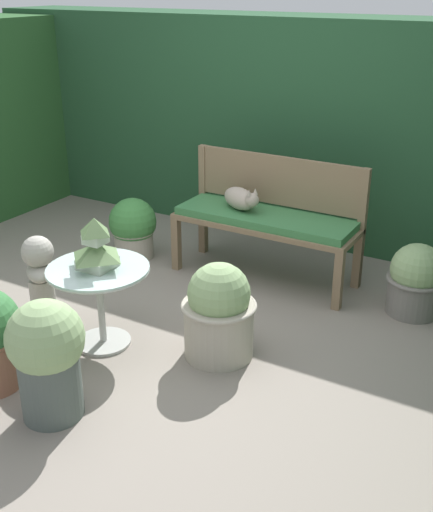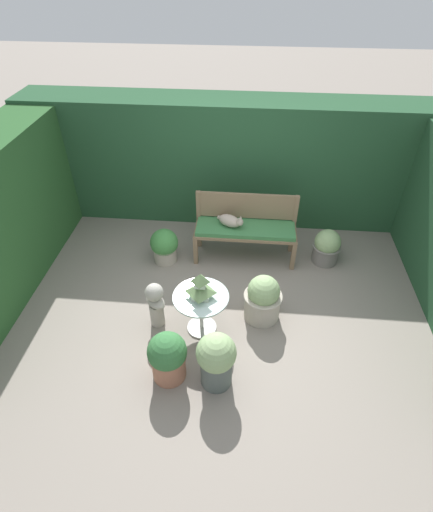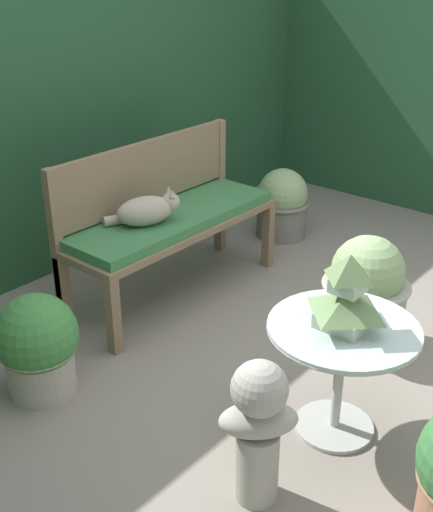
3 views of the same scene
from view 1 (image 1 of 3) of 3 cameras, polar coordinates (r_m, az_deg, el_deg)
The scene contains 12 objects.
ground at distance 4.32m, azimuth -5.03°, elevation -6.65°, with size 30.00×30.00×0.00m, color gray.
foliage_hedge_back at distance 5.86m, azimuth 7.67°, elevation 11.26°, with size 6.40×0.74×1.88m, color #234C2D.
garden_bench at distance 4.87m, azimuth 4.35°, elevation 2.93°, with size 1.42×0.47×0.53m.
bench_backrest at distance 4.99m, azimuth 5.53°, elevation 5.99°, with size 1.42×0.06×0.92m.
cat at distance 4.91m, azimuth 2.17°, elevation 5.12°, with size 0.38×0.33×0.20m.
patio_table at distance 4.04m, azimuth -10.39°, elevation -2.51°, with size 0.64×0.64×0.53m.
pagoda_birdhouse at distance 3.93m, azimuth -10.65°, elevation 0.79°, with size 0.26×0.26×0.33m.
garden_bust at distance 4.43m, azimuth -15.41°, elevation -1.57°, with size 0.33×0.33×0.62m.
potted_plant_bench_right at distance 3.91m, azimuth 0.22°, elevation -5.05°, with size 0.47×0.47×0.61m.
potted_plant_table_far at distance 4.63m, azimuth 17.28°, elevation -2.08°, with size 0.40×0.40×0.51m.
potted_plant_table_near at distance 5.36m, azimuth -7.44°, elevation 2.47°, with size 0.39×0.39×0.51m.
potted_plant_patio_mid at distance 3.47m, azimuth -14.81°, elevation -8.54°, with size 0.41×0.41×0.68m.
Camera 1 is at (2.20, -3.02, 2.17)m, focal length 45.00 mm.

